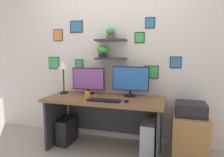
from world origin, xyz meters
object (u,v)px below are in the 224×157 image
at_px(keyboard, 104,100).
at_px(computer_mouse, 126,101).
at_px(monitor_right, 131,80).
at_px(computer_tower_left, 67,130).
at_px(desk, 105,111).
at_px(drawer_cabinet, 189,136).
at_px(computer_tower_right, 149,139).
at_px(desk_lamp, 63,68).
at_px(coffee_mug, 87,95).
at_px(monitor_left, 88,80).
at_px(printer, 191,109).

height_order(keyboard, computer_mouse, computer_mouse).
bearing_deg(monitor_right, computer_tower_left, -169.07).
bearing_deg(monitor_right, desk, -153.84).
height_order(drawer_cabinet, computer_tower_left, drawer_cabinet).
distance_m(computer_mouse, computer_tower_right, 0.60).
distance_m(desk_lamp, coffee_mug, 0.64).
height_order(keyboard, coffee_mug, coffee_mug).
bearing_deg(monitor_left, coffee_mug, -69.83).
height_order(monitor_left, computer_tower_right, monitor_left).
relative_size(desk, coffee_mug, 18.37).
relative_size(desk, computer_tower_left, 4.13).
xyz_separation_m(keyboard, desk_lamp, (-0.76, 0.31, 0.39)).
relative_size(coffee_mug, printer, 0.24).
xyz_separation_m(coffee_mug, computer_tower_left, (-0.39, 0.11, -0.60)).
height_order(monitor_right, computer_tower_right, monitor_right).
distance_m(computer_mouse, desk_lamp, 1.16).
bearing_deg(computer_tower_right, coffee_mug, -177.57).
xyz_separation_m(keyboard, printer, (1.10, 0.29, -0.11)).
relative_size(monitor_right, computer_tower_left, 1.33).
distance_m(desk, desk_lamp, 0.94).
height_order(monitor_right, coffee_mug, monitor_right).
bearing_deg(monitor_right, keyboard, -125.29).
relative_size(monitor_left, coffee_mug, 5.78).
xyz_separation_m(desk_lamp, computer_tower_right, (1.34, -0.17, -0.91)).
distance_m(monitor_right, computer_tower_right, 0.84).
bearing_deg(monitor_left, computer_mouse, -27.47).
bearing_deg(computer_mouse, printer, 17.86).
distance_m(drawer_cabinet, printer, 0.37).
height_order(monitor_right, computer_mouse, monitor_right).
xyz_separation_m(monitor_right, desk_lamp, (-1.04, -0.08, 0.17)).
relative_size(drawer_cabinet, computer_tower_left, 1.41).
xyz_separation_m(coffee_mug, printer, (1.37, 0.20, -0.14)).
height_order(computer_tower_left, computer_tower_right, computer_tower_right).
height_order(coffee_mug, computer_tower_right, coffee_mug).
distance_m(desk_lamp, computer_tower_right, 1.63).
distance_m(coffee_mug, computer_tower_right, 1.02).
relative_size(keyboard, computer_tower_right, 0.92).
xyz_separation_m(printer, computer_tower_left, (-1.77, -0.09, -0.46)).
bearing_deg(drawer_cabinet, desk_lamp, 179.63).
height_order(monitor_left, keyboard, monitor_left).
distance_m(keyboard, desk_lamp, 0.91).
bearing_deg(printer, monitor_right, 173.43).
bearing_deg(computer_tower_left, printer, 2.86).
relative_size(desk, computer_mouse, 18.37).
height_order(desk, monitor_left, monitor_left).
distance_m(desk, printer, 1.16).
relative_size(computer_mouse, computer_tower_left, 0.22).
relative_size(desk, drawer_cabinet, 2.92).
relative_size(desk_lamp, drawer_cabinet, 0.90).
bearing_deg(desk_lamp, desk, -6.40).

